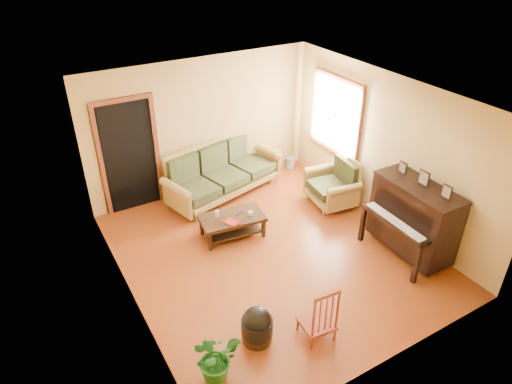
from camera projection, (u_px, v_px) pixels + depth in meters
floor at (272, 252)px, 7.42m from camera, size 5.00×5.00×0.00m
doorway at (130, 157)px, 8.10m from camera, size 1.08×0.16×2.05m
window at (336, 115)px, 8.56m from camera, size 0.12×1.36×1.46m
sofa at (224, 171)px, 8.75m from camera, size 2.50×1.51×1.00m
coffee_table at (232, 226)px, 7.72m from camera, size 1.13×0.71×0.39m
armchair at (331, 182)px, 8.47m from camera, size 0.97×1.01×0.91m
piano at (413, 220)px, 7.13m from camera, size 0.86×1.42×1.23m
footstool at (257, 329)px, 5.78m from camera, size 0.54×0.54×0.39m
red_chair at (318, 311)px, 5.73m from camera, size 0.44×0.47×0.86m
leaning_frame at (277, 157)px, 9.78m from camera, size 0.42×0.12×0.55m
ceramic_crock at (290, 163)px, 9.86m from camera, size 0.24×0.24×0.24m
potted_plant at (216, 358)px, 5.26m from camera, size 0.64×0.58×0.61m
book at (229, 225)px, 7.40m from camera, size 0.25×0.27×0.02m
candle at (217, 214)px, 7.59m from camera, size 0.07×0.07×0.11m
glass_jar at (250, 213)px, 7.65m from camera, size 0.10×0.10×0.06m
remote at (240, 213)px, 7.70m from camera, size 0.16×0.09×0.02m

